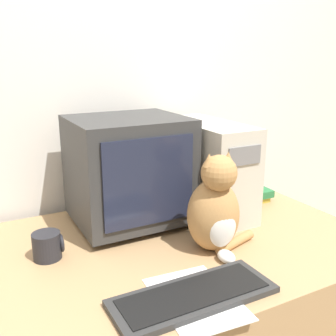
{
  "coord_description": "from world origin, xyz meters",
  "views": [
    {
      "loc": [
        -0.6,
        -0.67,
        1.42
      ],
      "look_at": [
        0.03,
        0.53,
        1.03
      ],
      "focal_mm": 42.0,
      "sensor_mm": 36.0,
      "label": 1
    }
  ],
  "objects": [
    {
      "name": "wall_back",
      "position": [
        0.0,
        1.01,
        1.25
      ],
      "size": [
        7.0,
        0.05,
        2.5
      ],
      "color": "silver",
      "rests_on": "ground_plane"
    },
    {
      "name": "desk",
      "position": [
        0.0,
        0.47,
        0.39
      ],
      "size": [
        1.47,
        0.94,
        0.77
      ],
      "color": "tan",
      "rests_on": "ground_plane"
    },
    {
      "name": "crt_monitor",
      "position": [
        -0.05,
        0.7,
        0.99
      ],
      "size": [
        0.43,
        0.39,
        0.43
      ],
      "color": "#333333",
      "rests_on": "desk"
    },
    {
      "name": "computer_tower",
      "position": [
        0.29,
        0.66,
        0.96
      ],
      "size": [
        0.21,
        0.48,
        0.39
      ],
      "color": "beige",
      "rests_on": "desk"
    },
    {
      "name": "keyboard",
      "position": [
        -0.1,
        0.13,
        0.78
      ],
      "size": [
        0.47,
        0.18,
        0.02
      ],
      "color": "#2D2D2D",
      "rests_on": "desk"
    },
    {
      "name": "cat",
      "position": [
        0.12,
        0.35,
        0.92
      ],
      "size": [
        0.27,
        0.23,
        0.35
      ],
      "rotation": [
        0.0,
        0.0,
        -0.11
      ],
      "color": "#B7844C",
      "rests_on": "desk"
    },
    {
      "name": "book_stack",
      "position": [
        0.56,
        0.7,
        0.8
      ],
      "size": [
        0.15,
        0.21,
        0.06
      ],
      "color": "gold",
      "rests_on": "desk"
    },
    {
      "name": "pen",
      "position": [
        -0.17,
        0.2,
        0.77
      ],
      "size": [
        0.15,
        0.06,
        0.01
      ],
      "color": "navy",
      "rests_on": "desk"
    },
    {
      "name": "paper_sheet",
      "position": [
        -0.09,
        0.13,
        0.77
      ],
      "size": [
        0.23,
        0.31,
        0.0
      ],
      "color": "white",
      "rests_on": "desk"
    },
    {
      "name": "mug",
      "position": [
        -0.4,
        0.55,
        0.82
      ],
      "size": [
        0.1,
        0.09,
        0.09
      ],
      "color": "#232328",
      "rests_on": "desk"
    }
  ]
}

